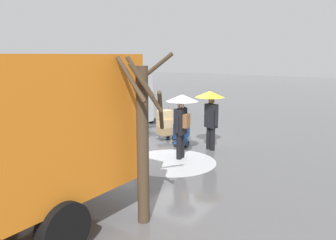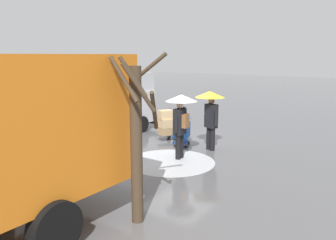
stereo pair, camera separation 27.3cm
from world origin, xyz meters
TOP-DOWN VIEW (x-y plane):
  - ground_plane at (0.00, 0.00)m, footprint 90.00×90.00m
  - slush_patch_near_cluster at (1.12, 3.71)m, footprint 1.77×1.77m
  - slush_patch_under_van at (-0.96, 1.99)m, footprint 2.83×2.83m
  - cargo_van_parked_right at (3.50, 0.53)m, footprint 2.41×5.44m
  - shopping_cart_vendor at (-0.19, 0.09)m, footprint 0.81×0.96m
  - hand_dolly_boxes at (0.77, -0.22)m, footprint 0.76×0.85m
  - pedestrian_pink_side at (-1.31, 0.01)m, footprint 1.04×1.04m
  - pedestrian_black_side at (-0.99, 1.47)m, footprint 1.04×1.04m
  - bare_tree_near at (-2.58, 5.61)m, footprint 1.13×1.07m

SIDE VIEW (x-z plane):
  - ground_plane at x=0.00m, z-range 0.00..0.00m
  - slush_patch_near_cluster at x=1.12m, z-range 0.00..0.01m
  - slush_patch_under_van at x=-0.96m, z-range 0.00..0.01m
  - shopping_cart_vendor at x=-0.19m, z-range 0.05..1.09m
  - hand_dolly_boxes at x=0.77m, z-range 0.03..1.34m
  - cargo_van_parked_right at x=3.50m, z-range -0.12..2.48m
  - pedestrian_black_side at x=-0.99m, z-range 0.50..2.64m
  - pedestrian_pink_side at x=-1.31m, z-range 0.51..2.66m
  - bare_tree_near at x=-2.58m, z-range 0.06..3.48m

